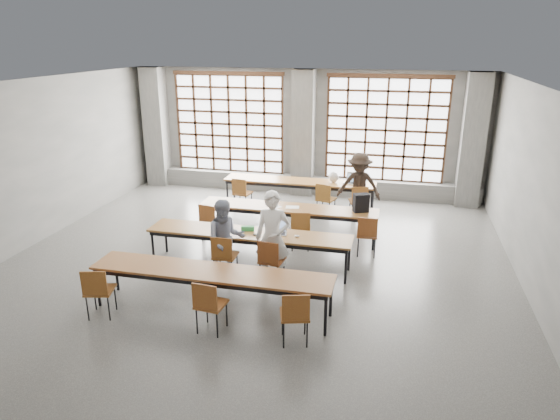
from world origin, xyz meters
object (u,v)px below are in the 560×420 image
object	(u,v)px
chair_front_right	(270,257)
plastic_bag	(334,177)
laptop_front	(277,230)
phone	(257,235)
chair_back_left	(241,191)
chair_mid_centre	(301,226)
student_male	(273,238)
chair_back_right	(359,199)
chair_near_left	(98,288)
desk_row_c	(249,235)
laptop_back	(352,181)
backpack	(361,203)
mouse	(297,236)
student_back	(359,186)
desk_row_d	(211,274)
chair_near_right	(295,312)
chair_near_mid	(209,302)
green_box	(248,228)
chair_front_left	(224,253)
desk_row_a	(299,183)
chair_back_mid	(325,197)
student_female	(226,239)
desk_row_b	(288,210)
red_pouch	(100,288)
chair_mid_right	(367,232)
chair_mid_left	(210,219)

from	to	relation	value
chair_front_right	plastic_bag	distance (m)	4.58
laptop_front	phone	xyz separation A→B (m)	(-0.36, -0.21, -0.05)
chair_back_left	chair_mid_centre	distance (m)	2.96
chair_front_right	student_male	size ratio (longest dim) A/B	0.51
chair_back_right	chair_near_left	world-z (taller)	same
chair_back_right	desk_row_c	bearing A→B (deg)	-119.64
laptop_back	backpack	xyz separation A→B (m)	(0.41, -2.24, 0.14)
mouse	student_back	bearing A→B (deg)	75.58
chair_front_right	laptop_back	world-z (taller)	laptop_back
desk_row_c	chair_near_left	xyz separation A→B (m)	(-1.79, -2.39, -0.13)
desk_row_d	chair_near_right	bearing A→B (deg)	-22.36
chair_front_right	student_back	size ratio (longest dim) A/B	0.53
chair_near_mid	green_box	bearing A→B (deg)	93.12
chair_front_left	desk_row_a	bearing A→B (deg)	83.42
chair_back_mid	mouse	xyz separation A→B (m)	(-0.05, -3.25, 0.21)
phone	desk_row_a	bearing A→B (deg)	89.44
desk_row_a	student_back	bearing A→B (deg)	-17.35
chair_back_left	student_back	size ratio (longest dim) A/B	0.53
desk_row_c	chair_back_right	size ratio (longest dim) A/B	4.55
student_female	backpack	bearing A→B (deg)	19.20
chair_near_left	chair_mid_centre	bearing A→B (deg)	52.92
chair_back_left	chair_back_right	size ratio (longest dim) A/B	1.00
chair_back_right	desk_row_b	bearing A→B (deg)	-132.91
chair_near_right	student_male	xyz separation A→B (m)	(-0.81, 1.89, 0.33)
chair_near_mid	chair_near_right	size ratio (longest dim) A/B	1.00
desk_row_c	laptop_front	size ratio (longest dim) A/B	9.82
student_female	laptop_front	bearing A→B (deg)	11.00
student_back	laptop_front	distance (m)	3.49
chair_mid_centre	student_male	xyz separation A→B (m)	(-0.21, -1.55, 0.33)
chair_near_left	chair_back_right	bearing A→B (deg)	57.15
mouse	laptop_front	bearing A→B (deg)	162.56
chair_back_left	plastic_bag	world-z (taller)	plastic_bag
chair_front_left	chair_front_right	world-z (taller)	same
desk_row_c	chair_mid_centre	xyz separation A→B (m)	(0.81, 1.05, -0.13)
backpack	red_pouch	distance (m)	5.57
chair_mid_centre	mouse	xyz separation A→B (m)	(0.14, -1.07, 0.21)
chair_back_mid	chair_near_right	world-z (taller)	same
desk_row_b	chair_mid_right	size ratio (longest dim) A/B	4.55
chair_back_left	chair_near_left	world-z (taller)	same
chair_back_mid	student_male	distance (m)	3.77
chair_mid_centre	student_back	xyz separation A→B (m)	(1.01, 2.31, 0.30)
chair_near_right	backpack	world-z (taller)	backpack
chair_mid_left	red_pouch	distance (m)	3.41
desk_row_c	student_back	world-z (taller)	student_back
student_female	chair_back_left	bearing A→B (deg)	78.51
desk_row_d	student_female	size ratio (longest dim) A/B	2.64
desk_row_c	backpack	bearing A→B (deg)	40.90
desk_row_b	chair_back_right	world-z (taller)	chair_back_right
chair_back_left	student_back	distance (m)	3.03
laptop_front	plastic_bag	xyz separation A→B (m)	(0.58, 3.80, 0.08)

